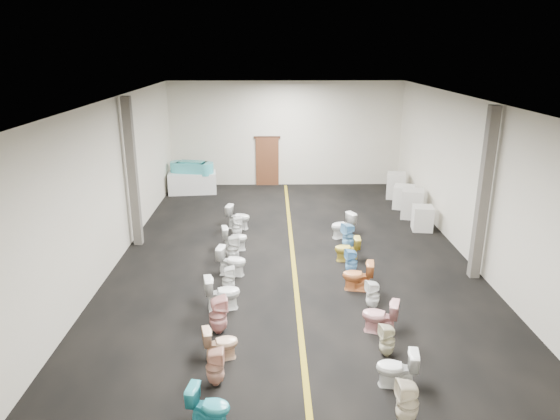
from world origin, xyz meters
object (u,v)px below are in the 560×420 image
Objects in this scene: toilet_right_3 at (380,316)px; toilet_right_4 at (373,295)px; toilet_left_0 at (209,406)px; toilet_left_7 at (233,249)px; toilet_right_2 at (387,340)px; appliance_crate_c at (404,197)px; appliance_crate_a at (422,218)px; toilet_right_0 at (407,403)px; toilet_right_5 at (358,276)px; bathtub at (192,168)px; toilet_left_10 at (238,217)px; toilet_right_8 at (349,236)px; toilet_right_9 at (343,226)px; appliance_crate_b at (412,204)px; toilet_right_7 at (347,249)px; toilet_left_4 at (223,293)px; toilet_right_1 at (397,368)px; display_table at (193,182)px; toilet_right_6 at (351,262)px; toilet_left_9 at (237,227)px; toilet_left_3 at (218,315)px; toilet_left_6 at (232,261)px; toilet_left_1 at (215,367)px; toilet_left_8 at (235,238)px; toilet_left_2 at (221,343)px; toilet_left_5 at (228,280)px.

toilet_right_4 is at bearing -163.76° from toilet_right_3.
toilet_left_0 is 6.46m from toilet_left_7.
appliance_crate_c is at bearing 153.45° from toilet_right_2.
appliance_crate_a reaches higher than toilet_left_0.
toilet_right_0 is 1.03× the size of toilet_right_5.
bathtub is 4.98m from toilet_left_10.
bathtub is at bearing -162.09° from toilet_right_8.
toilet_right_4 is 4.61m from toilet_right_9.
appliance_crate_b is at bearing -66.07° from toilet_left_10.
toilet_left_7 reaches higher than toilet_right_7.
toilet_right_2 is (3.41, -1.91, -0.08)m from toilet_left_4.
toilet_left_10 reaches higher than toilet_right_7.
appliance_crate_b is at bearing 172.98° from toilet_right_1.
appliance_crate_a is 8.53m from toilet_right_1.
toilet_right_6 is (5.44, -8.06, -0.08)m from display_table.
toilet_left_9 reaches higher than toilet_left_0.
toilet_right_2 is at bearing -49.34° from toilet_left_0.
toilet_left_3 is at bearing -38.85° from toilet_right_7.
toilet_left_9 is at bearing -67.43° from display_table.
toilet_left_6 is 1.09× the size of toilet_right_7.
toilet_left_3 is (-0.12, 1.73, 0.06)m from toilet_left_1.
toilet_left_6 is 1.03× the size of toilet_left_8.
toilet_right_0 is 1.03× the size of toilet_right_3.
appliance_crate_c is at bearing -16.62° from toilet_left_0.
appliance_crate_c is 1.03× the size of toilet_right_8.
toilet_right_1 is at bearing -142.69° from toilet_left_4.
toilet_left_8 is 6.42m from toilet_right_2.
toilet_left_6 reaches higher than toilet_left_1.
display_table is 2.44× the size of toilet_left_10.
appliance_crate_b reaches higher than toilet_left_6.
toilet_left_10 is at bearing -129.09° from toilet_right_9.
appliance_crate_b is 1.35× the size of toilet_left_8.
toilet_right_6 is (5.44, -8.06, -0.71)m from bathtub.
bathtub reaches higher than toilet_left_4.
bathtub is at bearing 157.95° from appliance_crate_b.
toilet_right_7 is at bearing -131.15° from toilet_left_9.
toilet_left_1 is 0.99× the size of toilet_right_1.
toilet_right_9 is at bearing -83.86° from toilet_left_8.
display_table is at bearing 8.58° from toilet_left_8.
appliance_crate_a is 0.97× the size of toilet_left_3.
toilet_left_8 is 7.22m from toilet_right_1.
toilet_right_6 is at bearing 171.59° from toilet_right_2.
toilet_left_2 is 0.87× the size of toilet_left_7.
toilet_right_6 is at bearing -169.09° from toilet_right_5.
toilet_left_2 is at bearing 10.96° from toilet_left_0.
toilet_left_4 is 1.22× the size of toilet_right_2.
toilet_right_1 is at bearing -146.10° from toilet_left_5.
toilet_right_8 reaches higher than toilet_right_4.
toilet_left_6 is (0.01, 1.03, 0.05)m from toilet_left_5.
toilet_right_8 reaches higher than toilet_right_9.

